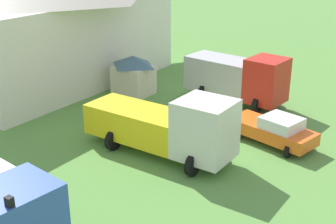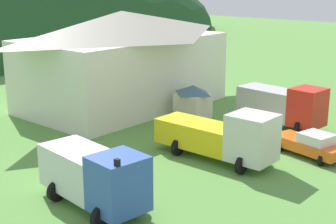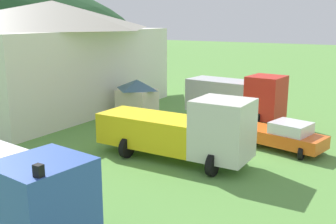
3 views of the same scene
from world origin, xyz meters
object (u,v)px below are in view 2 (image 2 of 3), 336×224
object	(u,v)px
crane_truck_red	(284,105)
flatbed_truck_yellow	(223,136)
service_pickup_orange	(310,144)
depot_building	(123,58)
traffic_cone_near_pickup	(196,136)
box_truck_blue	(95,175)
traffic_light_west	(118,187)
traffic_cone_mid_row	(259,120)
play_shed_cream	(193,101)

from	to	relation	value
crane_truck_red	flatbed_truck_yellow	bearing A→B (deg)	-80.61
flatbed_truck_yellow	service_pickup_orange	bearing A→B (deg)	49.02
depot_building	traffic_cone_near_pickup	size ratio (longest dim) A/B	30.88
box_truck_blue	flatbed_truck_yellow	distance (m)	9.84
traffic_light_west	traffic_cone_mid_row	distance (m)	21.32
play_shed_cream	traffic_cone_mid_row	size ratio (longest dim) A/B	5.82
service_pickup_orange	depot_building	bearing A→B (deg)	-171.53
traffic_cone_near_pickup	traffic_cone_mid_row	size ratio (longest dim) A/B	1.26
service_pickup_orange	traffic_light_west	bearing A→B (deg)	-85.47
crane_truck_red	traffic_cone_mid_row	size ratio (longest dim) A/B	14.63
flatbed_truck_yellow	play_shed_cream	bearing A→B (deg)	138.72
crane_truck_red	traffic_cone_near_pickup	xyz separation A→B (m)	(-6.33, 3.74, -1.82)
depot_building	box_truck_blue	distance (m)	21.16
traffic_cone_near_pickup	flatbed_truck_yellow	bearing A→B (deg)	-123.75
crane_truck_red	traffic_light_west	world-z (taller)	traffic_light_west
flatbed_truck_yellow	traffic_cone_mid_row	size ratio (longest dim) A/B	17.00
box_truck_blue	crane_truck_red	bearing A→B (deg)	95.30
depot_building	crane_truck_red	distance (m)	15.01
flatbed_truck_yellow	box_truck_blue	bearing A→B (deg)	-96.28
box_truck_blue	service_pickup_orange	distance (m)	15.13
depot_building	traffic_cone_near_pickup	world-z (taller)	depot_building
traffic_cone_mid_row	traffic_light_west	bearing A→B (deg)	-167.05
flatbed_truck_yellow	traffic_cone_mid_row	distance (m)	10.43
crane_truck_red	box_truck_blue	bearing A→B (deg)	-85.96
play_shed_cream	traffic_light_west	distance (m)	19.87
flatbed_truck_yellow	service_pickup_orange	size ratio (longest dim) A/B	1.60
box_truck_blue	traffic_cone_near_pickup	size ratio (longest dim) A/B	11.27
traffic_cone_mid_row	depot_building	bearing A→B (deg)	108.18
play_shed_cream	flatbed_truck_yellow	xyz separation A→B (m)	(-6.70, -7.62, 0.22)
depot_building	service_pickup_orange	size ratio (longest dim) A/B	3.65
service_pickup_orange	traffic_cone_mid_row	xyz separation A→B (m)	(5.34, 6.96, -0.83)
service_pickup_orange	traffic_cone_mid_row	world-z (taller)	service_pickup_orange
flatbed_truck_yellow	traffic_cone_near_pickup	bearing A→B (deg)	146.28
box_truck_blue	crane_truck_red	xyz separation A→B (m)	(19.06, -0.42, 0.05)
play_shed_cream	traffic_light_west	xyz separation A→B (m)	(-17.53, -9.31, 0.80)
service_pickup_orange	traffic_cone_near_pickup	size ratio (longest dim) A/B	8.45
depot_building	play_shed_cream	xyz separation A→B (m)	(0.81, -7.43, -2.98)
crane_truck_red	depot_building	bearing A→B (deg)	-161.44
depot_building	box_truck_blue	bearing A→B (deg)	-138.29
box_truck_blue	service_pickup_orange	bearing A→B (deg)	77.32
depot_building	traffic_cone_near_pickup	xyz separation A→B (m)	(-2.95, -10.65, -4.44)
depot_building	traffic_light_west	bearing A→B (deg)	-134.97
service_pickup_orange	flatbed_truck_yellow	bearing A→B (deg)	-118.29
crane_truck_red	traffic_cone_mid_row	distance (m)	3.06
box_truck_blue	play_shed_cream	bearing A→B (deg)	118.21
depot_building	crane_truck_red	bearing A→B (deg)	-76.75
flatbed_truck_yellow	traffic_light_west	xyz separation A→B (m)	(-10.84, -1.69, 0.57)
box_truck_blue	traffic_cone_mid_row	world-z (taller)	box_truck_blue
depot_building	play_shed_cream	bearing A→B (deg)	-83.77
service_pickup_orange	traffic_cone_near_pickup	world-z (taller)	service_pickup_orange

